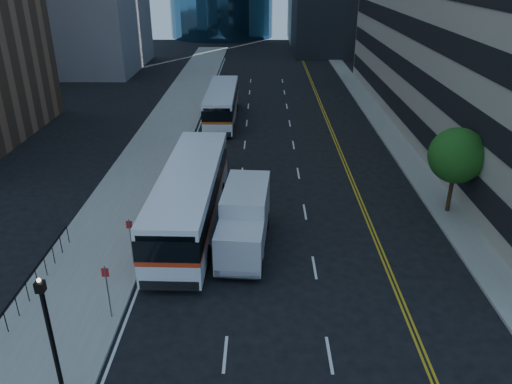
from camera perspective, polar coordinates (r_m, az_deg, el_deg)
ground at (r=23.30m, az=5.92°, el=-11.29°), size 160.00×160.00×0.00m
sidewalk_west at (r=46.54m, az=-9.83°, el=7.51°), size 5.00×90.00×0.15m
sidewalk_east at (r=47.13m, az=14.40°, el=7.31°), size 2.00×90.00×0.15m
street_tree at (r=30.65m, az=21.97°, el=3.87°), size 3.20×3.20×5.10m
lamp_post at (r=18.14m, az=-22.46°, el=-14.62°), size 0.28×0.28×4.56m
bus_front at (r=27.83m, az=-7.50°, el=-0.49°), size 3.21×13.35×3.43m
bus_rear at (r=47.29m, az=-3.92°, el=10.07°), size 2.59×11.68×3.01m
box_truck at (r=25.64m, az=-1.32°, el=-3.17°), size 2.71×6.64×3.11m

